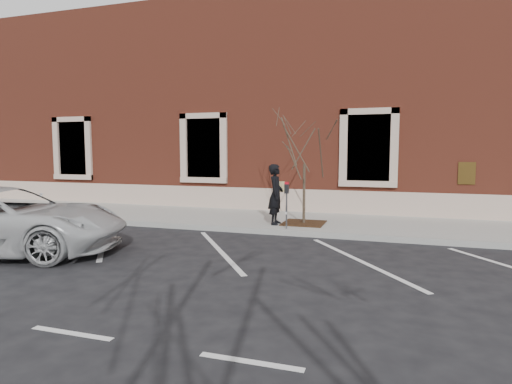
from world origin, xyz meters
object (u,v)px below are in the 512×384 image
(sapling, at_px, (305,147))
(man, at_px, (276,194))
(white_truck, at_px, (2,220))
(parking_meter, at_px, (287,196))

(sapling, bearing_deg, man, -154.37)
(man, distance_m, white_truck, 6.95)
(parking_meter, relative_size, sapling, 0.40)
(parking_meter, relative_size, white_truck, 0.24)
(sapling, xyz_separation_m, white_truck, (-5.84, -5.11, -1.65))
(man, xyz_separation_m, white_truck, (-5.07, -4.74, -0.28))
(man, distance_m, parking_meter, 0.79)
(parking_meter, height_order, white_truck, white_truck)
(white_truck, bearing_deg, sapling, -66.14)
(man, xyz_separation_m, parking_meter, (0.48, -0.63, 0.02))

